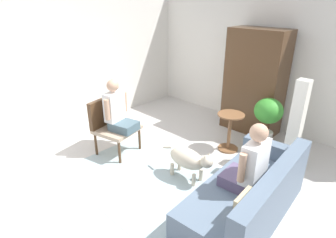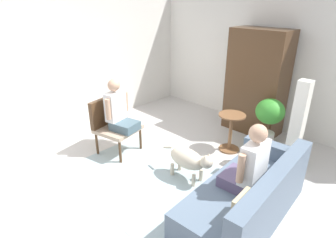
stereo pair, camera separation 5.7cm
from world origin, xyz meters
TOP-DOWN VIEW (x-y plane):
  - ground_plane at (0.00, 0.00)m, footprint 6.78×6.78m
  - back_wall at (0.00, 2.88)m, footprint 5.95×0.12m
  - left_wall at (-2.73, 0.30)m, footprint 0.12×6.25m
  - area_rug at (-0.07, -0.07)m, footprint 2.69×1.86m
  - couch at (1.20, 0.23)m, footprint 0.98×1.96m
  - armchair at (-1.32, 0.03)m, footprint 0.74×0.76m
  - person_on_couch at (1.17, 0.20)m, footprint 0.46×0.56m
  - person_on_armchair at (-1.16, 0.07)m, footprint 0.54×0.49m
  - round_end_table at (0.13, 1.46)m, footprint 0.45×0.45m
  - dog at (0.19, 0.30)m, footprint 0.90×0.31m
  - potted_plant at (0.53, 1.99)m, footprint 0.48×0.48m
  - column_lamp at (1.10, 1.72)m, footprint 0.20×0.20m
  - armoire_cabinet at (-0.03, 2.47)m, footprint 1.06×0.56m

SIDE VIEW (x-z plane):
  - ground_plane at x=0.00m, z-range 0.00..0.00m
  - area_rug at x=-0.07m, z-range 0.00..0.01m
  - couch at x=1.20m, z-range -0.11..0.67m
  - dog at x=0.19m, z-range 0.06..0.61m
  - round_end_table at x=0.13m, z-range 0.04..0.71m
  - armchair at x=-1.32m, z-range 0.08..1.01m
  - potted_plant at x=0.53m, z-range 0.15..1.06m
  - column_lamp at x=1.10m, z-range -0.01..1.40m
  - person_on_couch at x=1.17m, z-range 0.32..1.16m
  - person_on_armchair at x=-1.16m, z-range 0.37..1.20m
  - armoire_cabinet at x=-0.03m, z-range 0.00..1.97m
  - back_wall at x=0.00m, z-range 0.00..2.66m
  - left_wall at x=-2.73m, z-range 0.00..2.66m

